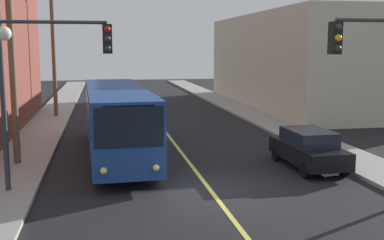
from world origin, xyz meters
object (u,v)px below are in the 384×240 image
at_px(parked_car_black, 308,148).
at_px(traffic_signal_left_corner, 49,69).
at_px(fire_hydrant, 308,133).
at_px(utility_pole_near, 11,43).
at_px(city_bus, 117,118).
at_px(utility_pole_mid, 53,36).

xyz_separation_m(parked_car_black, traffic_signal_left_corner, (-10.15, -1.52, 3.46)).
xyz_separation_m(traffic_signal_left_corner, fire_hydrant, (12.26, 6.18, -3.72)).
bearing_deg(utility_pole_near, traffic_signal_left_corner, -65.23).
xyz_separation_m(city_bus, parked_car_black, (7.80, -3.60, -0.98)).
height_order(city_bus, fire_hydrant, city_bus).
height_order(utility_pole_mid, fire_hydrant, utility_pole_mid).
relative_size(utility_pole_mid, fire_hydrant, 12.33).
bearing_deg(utility_pole_mid, utility_pole_near, -91.34).
bearing_deg(traffic_signal_left_corner, parked_car_black, 8.53).
relative_size(city_bus, parked_car_black, 2.76).
bearing_deg(fire_hydrant, traffic_signal_left_corner, -153.23).
height_order(utility_pole_near, fire_hydrant, utility_pole_near).
bearing_deg(utility_pole_mid, city_bus, -73.74).
bearing_deg(city_bus, fire_hydrant, 6.12).
xyz_separation_m(utility_pole_near, traffic_signal_left_corner, (1.89, -4.10, -0.89)).
distance_m(utility_pole_mid, fire_hydrant, 19.26).
bearing_deg(utility_pole_mid, parked_car_black, -55.46).
distance_m(utility_pole_mid, traffic_signal_left_corner, 18.66).
bearing_deg(city_bus, parked_car_black, -24.79).
bearing_deg(fire_hydrant, utility_pole_mid, 138.21).
height_order(utility_pole_mid, traffic_signal_left_corner, utility_pole_mid).
height_order(city_bus, utility_pole_near, utility_pole_near).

